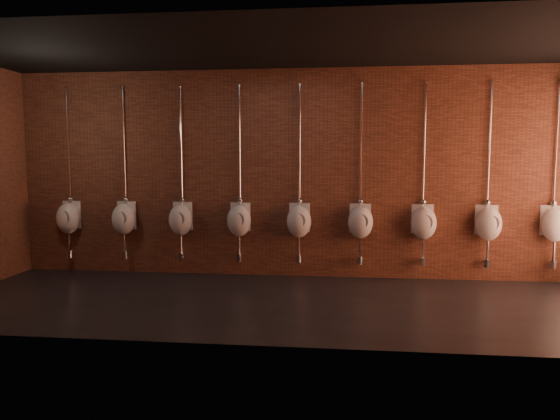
{
  "coord_description": "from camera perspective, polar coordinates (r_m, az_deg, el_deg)",
  "views": [
    {
      "loc": [
        0.76,
        -6.19,
        1.83
      ],
      "look_at": [
        -0.01,
        0.9,
        1.1
      ],
      "focal_mm": 32.0,
      "sensor_mm": 36.0,
      "label": 1
    }
  ],
  "objects": [
    {
      "name": "urinal_3",
      "position": [
        7.75,
        -4.69,
        -1.08
      ],
      "size": [
        0.43,
        0.39,
        2.72
      ],
      "color": "white",
      "rests_on": "ground"
    },
    {
      "name": "urinal_1",
      "position": [
        8.31,
        -17.41,
        -0.87
      ],
      "size": [
        0.43,
        0.39,
        2.72
      ],
      "color": "white",
      "rests_on": "ground"
    },
    {
      "name": "urinal_5",
      "position": [
        7.63,
        9.18,
        -1.25
      ],
      "size": [
        0.43,
        0.39,
        2.72
      ],
      "color": "white",
      "rests_on": "ground"
    },
    {
      "name": "ground",
      "position": [
        6.5,
        -0.79,
        -10.51
      ],
      "size": [
        8.5,
        8.5,
        0.0
      ],
      "primitive_type": "plane",
      "color": "black",
      "rests_on": "ground"
    },
    {
      "name": "urinal_2",
      "position": [
        7.98,
        -11.27,
        -0.98
      ],
      "size": [
        0.43,
        0.39,
        2.72
      ],
      "color": "white",
      "rests_on": "ground"
    },
    {
      "name": "urinal_8",
      "position": [
        8.26,
        28.92,
        -1.37
      ],
      "size": [
        0.43,
        0.39,
        2.72
      ],
      "color": "white",
      "rests_on": "ground"
    },
    {
      "name": "urinal_0",
      "position": [
        8.72,
        -23.03,
        -0.76
      ],
      "size": [
        0.43,
        0.39,
        2.72
      ],
      "color": "white",
      "rests_on": "ground"
    },
    {
      "name": "urinal_4",
      "position": [
        7.63,
        2.19,
        -1.18
      ],
      "size": [
        0.43,
        0.39,
        2.72
      ],
      "color": "white",
      "rests_on": "ground"
    },
    {
      "name": "room_shell",
      "position": [
        6.24,
        -0.82,
        7.51
      ],
      "size": [
        8.54,
        3.04,
        3.22
      ],
      "color": "black",
      "rests_on": "ground"
    },
    {
      "name": "urinal_7",
      "position": [
        7.95,
        22.71,
        -1.35
      ],
      "size": [
        0.43,
        0.39,
        2.72
      ],
      "color": "white",
      "rests_on": "ground"
    },
    {
      "name": "urinal_6",
      "position": [
        7.73,
        16.09,
        -1.31
      ],
      "size": [
        0.43,
        0.39,
        2.72
      ],
      "color": "white",
      "rests_on": "ground"
    }
  ]
}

